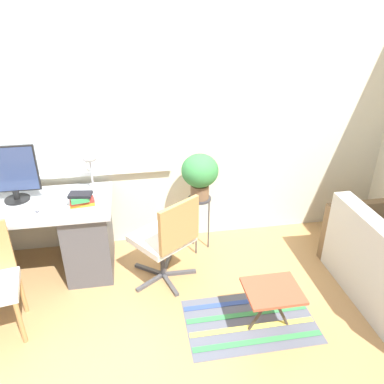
% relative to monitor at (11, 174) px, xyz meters
% --- Properties ---
extents(ground_plane, '(14.00, 14.00, 0.00)m').
position_rel_monitor_xyz_m(ground_plane, '(0.67, -0.45, -0.99)').
color(ground_plane, tan).
extents(wall_back_with_window, '(9.00, 0.12, 2.70)m').
position_rel_monitor_xyz_m(wall_back_with_window, '(0.66, 0.33, 0.37)').
color(wall_back_with_window, beige).
rests_on(wall_back_with_window, ground_plane).
extents(desk, '(1.67, 0.71, 0.73)m').
position_rel_monitor_xyz_m(desk, '(-0.02, -0.10, -0.60)').
color(desk, '#B2B7BC').
rests_on(desk, ground_plane).
extents(monitor, '(0.45, 0.21, 0.51)m').
position_rel_monitor_xyz_m(monitor, '(0.00, 0.00, 0.00)').
color(monitor, black).
rests_on(monitor, desk).
extents(keyboard, '(0.35, 0.13, 0.02)m').
position_rel_monitor_xyz_m(keyboard, '(-0.03, -0.24, -0.25)').
color(keyboard, silver).
rests_on(keyboard, desk).
extents(mouse, '(0.04, 0.06, 0.03)m').
position_rel_monitor_xyz_m(mouse, '(0.22, -0.24, -0.24)').
color(mouse, slate).
rests_on(mouse, desk).
extents(desk_lamp, '(0.14, 0.14, 0.37)m').
position_rel_monitor_xyz_m(desk_lamp, '(0.65, 0.10, 0.04)').
color(desk_lamp, '#ADADB2').
rests_on(desk_lamp, desk).
extents(book_stack, '(0.22, 0.19, 0.12)m').
position_rel_monitor_xyz_m(book_stack, '(0.57, -0.19, -0.20)').
color(book_stack, orange).
rests_on(book_stack, desk).
extents(office_chair_swivel, '(0.64, 0.64, 0.87)m').
position_rel_monitor_xyz_m(office_chair_swivel, '(1.28, -0.41, -0.53)').
color(office_chair_swivel, '#47474C').
rests_on(office_chair_swivel, ground_plane).
extents(plant_stand, '(0.23, 0.23, 0.60)m').
position_rel_monitor_xyz_m(plant_stand, '(1.65, 0.03, -0.48)').
color(plant_stand, '#333338').
rests_on(plant_stand, ground_plane).
extents(potted_plant, '(0.35, 0.35, 0.45)m').
position_rel_monitor_xyz_m(potted_plant, '(1.65, 0.03, -0.13)').
color(potted_plant, brown).
rests_on(potted_plant, plant_stand).
extents(floor_rug_striped, '(1.04, 0.63, 0.01)m').
position_rel_monitor_xyz_m(floor_rug_striped, '(1.87, -1.03, -0.99)').
color(floor_rug_striped, '#565B6B').
rests_on(floor_rug_striped, ground_plane).
extents(folding_stool, '(0.42, 0.36, 0.39)m').
position_rel_monitor_xyz_m(folding_stool, '(2.00, -1.12, -0.64)').
color(folding_stool, '#B24C33').
rests_on(folding_stool, ground_plane).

